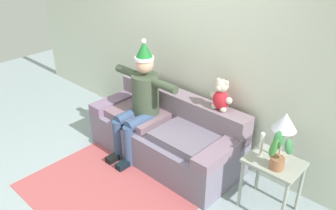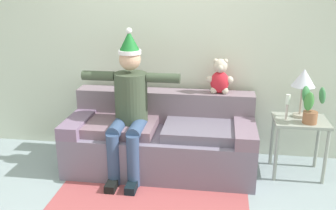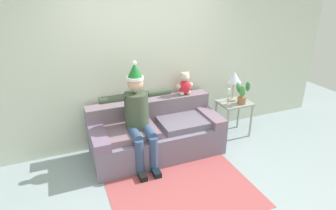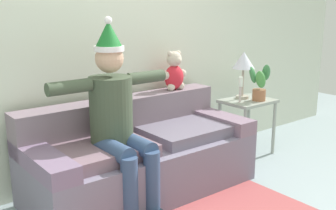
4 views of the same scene
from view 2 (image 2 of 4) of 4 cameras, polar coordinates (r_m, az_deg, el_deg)
The scene contains 8 objects.
back_wall at distance 4.33m, azimuth -0.01°, elevation 10.19°, with size 7.00×0.10×2.70m, color silver.
couch at distance 4.12m, azimuth -1.02°, elevation -5.16°, with size 1.98×0.86×0.79m.
person_seated at distance 3.88m, azimuth -5.89°, elevation 0.28°, with size 1.02×0.77×1.52m.
teddy_bear at distance 4.12m, azimuth 7.82°, elevation 4.09°, with size 0.29×0.17×0.38m.
side_table at distance 4.12m, azimuth 19.21°, elevation -3.49°, with size 0.54×0.42×0.61m.
table_lamp at distance 4.05m, azimuth 19.73°, elevation 3.54°, with size 0.24×0.24×0.51m.
potted_plant at distance 3.96m, azimuth 20.78°, elevation -0.11°, with size 0.24×0.26×0.40m.
candle_tall at distance 3.99m, azimuth 17.56°, elevation 0.23°, with size 0.04×0.04×0.27m.
Camera 2 is at (0.61, -2.70, 1.96)m, focal length 40.49 mm.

